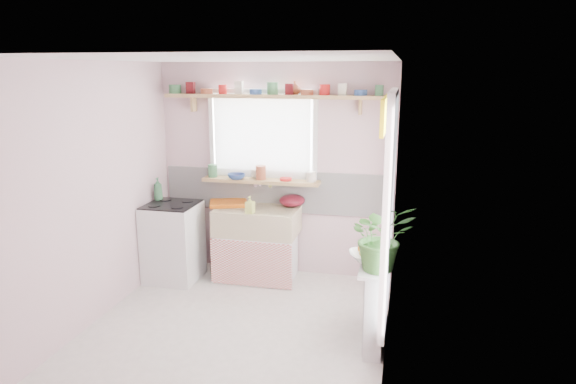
# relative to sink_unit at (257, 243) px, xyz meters

# --- Properties ---
(room) EXTENTS (3.20, 3.20, 3.20)m
(room) POSITION_rel_sink_unit_xyz_m (0.81, -0.43, 0.94)
(room) COLOR white
(room) RESTS_ON ground
(sink_unit) EXTENTS (0.95, 0.65, 1.11)m
(sink_unit) POSITION_rel_sink_unit_xyz_m (0.00, 0.00, 0.00)
(sink_unit) COLOR white
(sink_unit) RESTS_ON ground
(cooker) EXTENTS (0.58, 0.58, 0.93)m
(cooker) POSITION_rel_sink_unit_xyz_m (-0.95, -0.24, 0.03)
(cooker) COLOR white
(cooker) RESTS_ON ground
(radiator_ledge) EXTENTS (0.22, 0.95, 0.78)m
(radiator_ledge) POSITION_rel_sink_unit_xyz_m (1.45, -1.09, -0.03)
(radiator_ledge) COLOR white
(radiator_ledge) RESTS_ON ground
(windowsill) EXTENTS (1.40, 0.22, 0.04)m
(windowsill) POSITION_rel_sink_unit_xyz_m (-0.00, 0.19, 0.71)
(windowsill) COLOR tan
(windowsill) RESTS_ON room
(pine_shelf) EXTENTS (2.52, 0.24, 0.04)m
(pine_shelf) POSITION_rel_sink_unit_xyz_m (0.15, 0.18, 1.69)
(pine_shelf) COLOR tan
(pine_shelf) RESTS_ON room
(shelf_crockery) EXTENTS (2.47, 0.11, 0.12)m
(shelf_crockery) POSITION_rel_sink_unit_xyz_m (0.13, 0.18, 1.76)
(shelf_crockery) COLOR #3F7F4C
(shelf_crockery) RESTS_ON pine_shelf
(sill_crockery) EXTENTS (1.35, 0.11, 0.12)m
(sill_crockery) POSITION_rel_sink_unit_xyz_m (-0.00, 0.19, 0.78)
(sill_crockery) COLOR #3F7F4C
(sill_crockery) RESTS_ON windowsill
(dish_tray) EXTENTS (0.52, 0.45, 0.04)m
(dish_tray) POSITION_rel_sink_unit_xyz_m (-0.38, 0.09, 0.44)
(dish_tray) COLOR orange
(dish_tray) RESTS_ON sink_unit
(colander) EXTENTS (0.36, 0.36, 0.14)m
(colander) POSITION_rel_sink_unit_xyz_m (0.37, 0.21, 0.49)
(colander) COLOR #590F1C
(colander) RESTS_ON sink_unit
(jade_plant) EXTENTS (0.65, 0.61, 0.58)m
(jade_plant) POSITION_rel_sink_unit_xyz_m (1.48, -1.37, 0.63)
(jade_plant) COLOR #396D2B
(jade_plant) RESTS_ON radiator_ledge
(fruit_bowl) EXTENTS (0.40, 0.40, 0.08)m
(fruit_bowl) POSITION_rel_sink_unit_xyz_m (1.36, -1.18, 0.38)
(fruit_bowl) COLOR white
(fruit_bowl) RESTS_ON radiator_ledge
(herb_pot) EXTENTS (0.12, 0.09, 0.20)m
(herb_pot) POSITION_rel_sink_unit_xyz_m (1.36, -1.10, 0.44)
(herb_pot) COLOR #2D6227
(herb_pot) RESTS_ON radiator_ledge
(soap_bottle_sink) EXTENTS (0.10, 0.10, 0.19)m
(soap_bottle_sink) POSITION_rel_sink_unit_xyz_m (-0.02, -0.19, 0.51)
(soap_bottle_sink) COLOR #CEDE63
(soap_bottle_sink) RESTS_ON sink_unit
(sill_cup) EXTENTS (0.15, 0.15, 0.10)m
(sill_cup) POSITION_rel_sink_unit_xyz_m (-0.07, 0.25, 0.78)
(sill_cup) COLOR beige
(sill_cup) RESTS_ON windowsill
(sill_bowl) EXTENTS (0.24, 0.24, 0.06)m
(sill_bowl) POSITION_rel_sink_unit_xyz_m (-0.28, 0.13, 0.76)
(sill_bowl) COLOR #2D4C94
(sill_bowl) RESTS_ON windowsill
(shelf_vase) EXTENTS (0.16, 0.16, 0.15)m
(shelf_vase) POSITION_rel_sink_unit_xyz_m (0.39, 0.24, 1.78)
(shelf_vase) COLOR #9E5130
(shelf_vase) RESTS_ON pine_shelf
(cooker_bottle) EXTENTS (0.11, 0.11, 0.27)m
(cooker_bottle) POSITION_rel_sink_unit_xyz_m (-1.17, -0.12, 0.62)
(cooker_bottle) COLOR #3B764B
(cooker_bottle) RESTS_ON cooker
(fruit) EXTENTS (0.20, 0.14, 0.10)m
(fruit) POSITION_rel_sink_unit_xyz_m (1.37, -1.18, 0.44)
(fruit) COLOR orange
(fruit) RESTS_ON fruit_bowl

